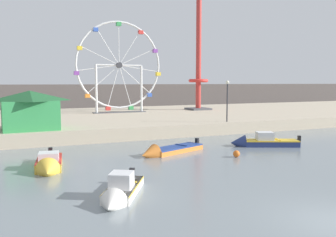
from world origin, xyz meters
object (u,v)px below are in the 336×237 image
(motorboat_navy_blue, at_px, (260,142))
(ferris_wheel_white_frame, at_px, (119,67))
(motorboat_white_red_stripe, at_px, (120,192))
(motorboat_mustard_yellow, at_px, (49,164))
(promenade_lamp_near, at_px, (227,95))
(mooring_buoy_orange, at_px, (236,154))
(motorboat_orange_hull, at_px, (166,151))
(carnival_booth_green_kiosk, at_px, (30,110))
(drop_tower_red_tower, at_px, (198,65))

(motorboat_navy_blue, height_order, ferris_wheel_white_frame, ferris_wheel_white_frame)
(motorboat_navy_blue, height_order, motorboat_white_red_stripe, motorboat_navy_blue)
(motorboat_mustard_yellow, xyz_separation_m, promenade_lamp_near, (16.88, 8.37, 3.31))
(ferris_wheel_white_frame, xyz_separation_m, mooring_buoy_orange, (0.76, -23.92, -6.42))
(motorboat_orange_hull, relative_size, mooring_buoy_orange, 12.18)
(ferris_wheel_white_frame, bearing_deg, motorboat_orange_hull, -97.96)
(motorboat_white_red_stripe, relative_size, ferris_wheel_white_frame, 0.37)
(motorboat_navy_blue, bearing_deg, motorboat_mustard_yellow, 29.83)
(motorboat_navy_blue, xyz_separation_m, motorboat_white_red_stripe, (-13.17, -7.84, -0.03))
(carnival_booth_green_kiosk, bearing_deg, motorboat_orange_hull, -47.51)
(carnival_booth_green_kiosk, bearing_deg, drop_tower_red_tower, 28.88)
(ferris_wheel_white_frame, distance_m, drop_tower_red_tower, 11.05)
(motorboat_orange_hull, height_order, ferris_wheel_white_frame, ferris_wheel_white_frame)
(promenade_lamp_near, bearing_deg, motorboat_orange_hull, -143.19)
(drop_tower_red_tower, distance_m, mooring_buoy_orange, 27.11)
(motorboat_navy_blue, distance_m, motorboat_orange_hull, 7.67)
(ferris_wheel_white_frame, bearing_deg, motorboat_white_red_stripe, -106.23)
(motorboat_mustard_yellow, xyz_separation_m, ferris_wheel_white_frame, (10.62, 22.63, 6.34))
(mooring_buoy_orange, bearing_deg, promenade_lamp_near, 60.31)
(motorboat_white_red_stripe, bearing_deg, drop_tower_red_tower, 176.45)
(motorboat_mustard_yellow, bearing_deg, motorboat_navy_blue, 103.49)
(promenade_lamp_near, height_order, mooring_buoy_orange, promenade_lamp_near)
(motorboat_navy_blue, bearing_deg, ferris_wheel_white_frame, -52.95)
(mooring_buoy_orange, bearing_deg, drop_tower_red_tower, 66.92)
(drop_tower_red_tower, xyz_separation_m, carnival_booth_green_kiosk, (-22.01, -13.32, -4.37))
(carnival_booth_green_kiosk, bearing_deg, promenade_lamp_near, -6.15)
(motorboat_navy_blue, relative_size, ferris_wheel_white_frame, 0.46)
(motorboat_orange_hull, relative_size, motorboat_white_red_stripe, 1.30)
(motorboat_navy_blue, distance_m, promenade_lamp_near, 7.84)
(drop_tower_red_tower, height_order, mooring_buoy_orange, drop_tower_red_tower)
(motorboat_white_red_stripe, xyz_separation_m, promenade_lamp_near, (14.72, 14.79, 3.31))
(carnival_booth_green_kiosk, relative_size, promenade_lamp_near, 1.20)
(motorboat_mustard_yellow, height_order, motorboat_white_red_stripe, motorboat_white_red_stripe)
(motorboat_mustard_yellow, distance_m, ferris_wheel_white_frame, 25.79)
(drop_tower_red_tower, relative_size, promenade_lamp_near, 4.05)
(motorboat_navy_blue, bearing_deg, promenade_lamp_near, -78.09)
(motorboat_navy_blue, xyz_separation_m, promenade_lamp_near, (1.56, 6.95, 3.28))
(promenade_lamp_near, xyz_separation_m, mooring_buoy_orange, (-5.51, -9.66, -3.39))
(promenade_lamp_near, bearing_deg, drop_tower_red_tower, 71.74)
(carnival_booth_green_kiosk, bearing_deg, ferris_wheel_white_frame, 47.77)
(motorboat_navy_blue, relative_size, motorboat_orange_hull, 0.95)
(motorboat_white_red_stripe, height_order, mooring_buoy_orange, motorboat_white_red_stripe)
(drop_tower_red_tower, bearing_deg, motorboat_orange_hull, -123.22)
(motorboat_orange_hull, height_order, mooring_buoy_orange, motorboat_orange_hull)
(motorboat_orange_hull, relative_size, carnival_booth_green_kiosk, 1.16)
(motorboat_orange_hull, bearing_deg, motorboat_mustard_yellow, -11.02)
(drop_tower_red_tower, bearing_deg, mooring_buoy_orange, -113.08)
(motorboat_orange_hull, distance_m, drop_tower_red_tower, 26.46)
(motorboat_white_red_stripe, xyz_separation_m, mooring_buoy_orange, (9.21, 5.12, -0.08))
(motorboat_navy_blue, relative_size, carnival_booth_green_kiosk, 1.10)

